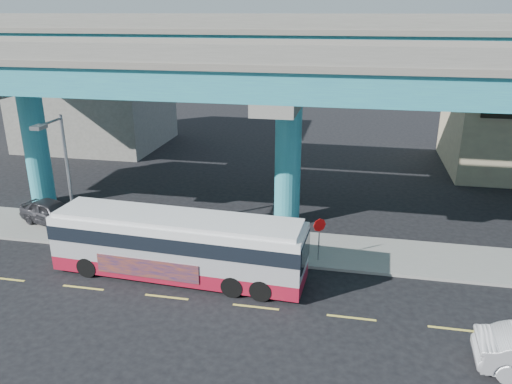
% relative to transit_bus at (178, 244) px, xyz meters
% --- Properties ---
extents(ground, '(120.00, 120.00, 0.00)m').
position_rel_transit_bus_xyz_m(ground, '(4.07, -1.63, -1.68)').
color(ground, black).
rests_on(ground, ground).
extents(sidewalk, '(70.00, 4.00, 0.15)m').
position_rel_transit_bus_xyz_m(sidewalk, '(4.07, 3.87, -1.61)').
color(sidewalk, gray).
rests_on(sidewalk, ground).
extents(lane_markings, '(58.00, 0.12, 0.01)m').
position_rel_transit_bus_xyz_m(lane_markings, '(4.07, -1.93, -1.68)').
color(lane_markings, '#D8C64C').
rests_on(lane_markings, ground).
extents(viaduct, '(52.00, 12.40, 11.70)m').
position_rel_transit_bus_xyz_m(viaduct, '(4.07, 7.48, 7.46)').
color(viaduct, teal).
rests_on(viaduct, ground).
extents(building_concrete, '(12.00, 10.00, 9.00)m').
position_rel_transit_bus_xyz_m(building_concrete, '(-15.93, 22.37, 2.82)').
color(building_concrete, gray).
rests_on(building_concrete, ground).
extents(transit_bus, '(12.08, 3.20, 3.07)m').
position_rel_transit_bus_xyz_m(transit_bus, '(0.00, 0.00, 0.00)').
color(transit_bus, maroon).
rests_on(transit_bus, ground).
extents(parked_car, '(4.21, 5.24, 1.44)m').
position_rel_transit_bus_xyz_m(parked_car, '(-9.17, 4.09, -0.81)').
color(parked_car, '#2B2A2F').
rests_on(parked_car, sidewalk).
extents(street_lamp, '(0.50, 2.28, 6.84)m').
position_rel_transit_bus_xyz_m(street_lamp, '(-6.70, 1.84, 2.97)').
color(street_lamp, gray).
rests_on(street_lamp, sidewalk).
extents(stop_sign, '(0.58, 0.41, 2.26)m').
position_rel_transit_bus_xyz_m(stop_sign, '(6.33, 2.55, 0.07)').
color(stop_sign, gray).
rests_on(stop_sign, sidewalk).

